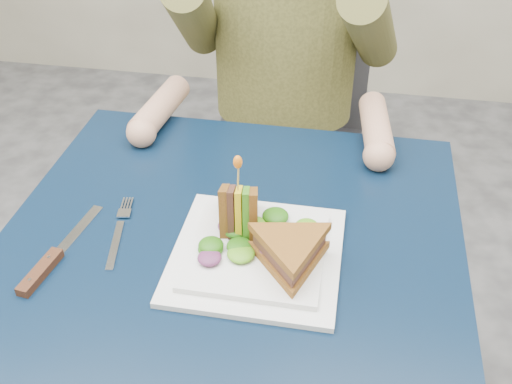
% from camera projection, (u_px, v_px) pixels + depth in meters
% --- Properties ---
extents(table, '(0.75, 0.75, 0.73)m').
position_uv_depth(table, '(230.00, 277.00, 1.01)').
color(table, black).
rests_on(table, ground).
extents(chair, '(0.42, 0.40, 0.93)m').
position_uv_depth(chair, '(288.00, 117.00, 1.66)').
color(chair, '#47474C').
rests_on(chair, ground).
extents(plate, '(0.26, 0.26, 0.02)m').
position_uv_depth(plate, '(257.00, 253.00, 0.93)').
color(plate, white).
rests_on(plate, table).
extents(sandwich_flat, '(0.21, 0.21, 0.05)m').
position_uv_depth(sandwich_flat, '(290.00, 251.00, 0.88)').
color(sandwich_flat, brown).
rests_on(sandwich_flat, plate).
extents(sandwich_upright, '(0.08, 0.13, 0.13)m').
position_uv_depth(sandwich_upright, '(239.00, 210.00, 0.94)').
color(sandwich_upright, brown).
rests_on(sandwich_upright, plate).
extents(fork, '(0.05, 0.18, 0.01)m').
position_uv_depth(fork, '(119.00, 233.00, 0.98)').
color(fork, silver).
rests_on(fork, table).
extents(knife, '(0.05, 0.22, 0.02)m').
position_uv_depth(knife, '(48.00, 263.00, 0.92)').
color(knife, silver).
rests_on(knife, table).
extents(toothpick, '(0.01, 0.01, 0.06)m').
position_uv_depth(toothpick, '(238.00, 177.00, 0.90)').
color(toothpick, tan).
rests_on(toothpick, sandwich_upright).
extents(toothpick_frill, '(0.01, 0.01, 0.02)m').
position_uv_depth(toothpick_frill, '(238.00, 162.00, 0.89)').
color(toothpick_frill, orange).
rests_on(toothpick_frill, sandwich_upright).
extents(lettuce_spill, '(0.15, 0.13, 0.02)m').
position_uv_depth(lettuce_spill, '(261.00, 239.00, 0.92)').
color(lettuce_spill, '#337A14').
rests_on(lettuce_spill, plate).
extents(onion_ring, '(0.04, 0.04, 0.02)m').
position_uv_depth(onion_ring, '(267.00, 240.00, 0.92)').
color(onion_ring, '#9E4C7A').
rests_on(onion_ring, plate).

